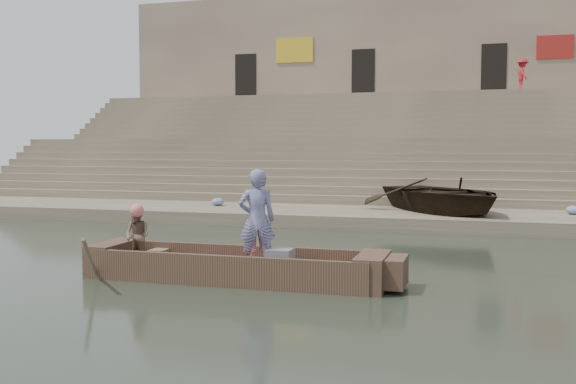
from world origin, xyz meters
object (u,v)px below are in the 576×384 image
at_px(television, 279,260).
at_px(rowing_man, 137,236).
at_px(beached_rowboat, 442,195).
at_px(pedestrian, 522,75).
at_px(standing_man, 257,220).
at_px(main_rowboat, 235,274).

bearing_deg(television, rowing_man, -178.32).
bearing_deg(beached_rowboat, pedestrian, 40.80).
relative_size(standing_man, pedestrian, 1.12).
bearing_deg(television, beached_rowboat, 76.73).
height_order(standing_man, rowing_man, standing_man).
distance_m(television, beached_rowboat, 10.24).
relative_size(main_rowboat, television, 10.87).
height_order(rowing_man, beached_rowboat, beached_rowboat).
relative_size(beached_rowboat, pedestrian, 3.22).
bearing_deg(standing_man, main_rowboat, -23.86).
distance_m(standing_man, rowing_man, 2.42).
distance_m(beached_rowboat, pedestrian, 14.92).
xyz_separation_m(television, beached_rowboat, (2.35, 9.95, 0.53)).
bearing_deg(rowing_man, pedestrian, 82.13).
bearing_deg(beached_rowboat, television, -139.77).
bearing_deg(beached_rowboat, standing_man, -142.05).
xyz_separation_m(rowing_man, pedestrian, (8.25, 23.73, 5.26)).
distance_m(rowing_man, pedestrian, 25.66).
bearing_deg(beached_rowboat, main_rowboat, -144.33).
xyz_separation_m(television, pedestrian, (5.43, 23.64, 5.60)).
height_order(standing_man, beached_rowboat, standing_man).
bearing_deg(main_rowboat, beached_rowboat, 72.17).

